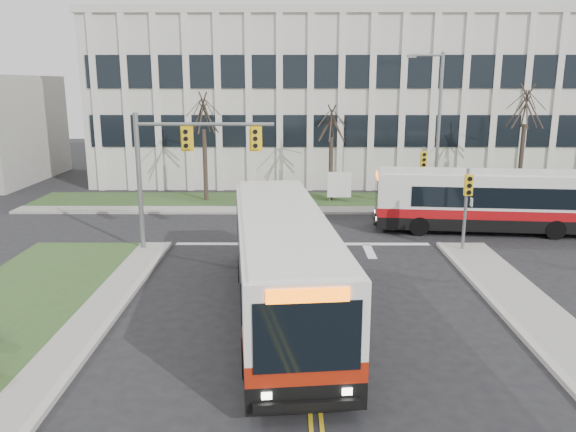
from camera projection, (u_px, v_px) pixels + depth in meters
The scene contains 15 objects.
ground at pixel (308, 313), 18.60m from camera, with size 120.00×120.00×0.00m, color black.
sidewalk_west at pixel (29, 391), 13.74m from camera, with size 1.20×26.00×0.14m, color #9E9B93.
sidewalk_cross at pixel (384, 210), 33.35m from camera, with size 44.00×1.60×0.14m, color #9E9B93.
building_lawn at pixel (377, 201), 36.07m from camera, with size 44.00×5.00×0.12m, color #2D4B20.
office_building at pixel (358, 101), 46.38m from camera, with size 40.00×16.00×12.00m, color silver.
mast_arm_signal at pixel (176, 157), 24.61m from camera, with size 6.11×0.38×6.20m.
signal_pole_near at pixel (467, 198), 24.70m from camera, with size 0.34×0.39×3.80m.
signal_pole_far at pixel (423, 169), 32.97m from camera, with size 0.34×0.39×3.80m.
streetlight at pixel (436, 122), 33.13m from camera, with size 2.15×0.25×9.20m.
directory_sign at pixel (339, 185), 35.34m from camera, with size 1.50×0.12×2.00m.
tree_left at pixel (203, 115), 34.86m from camera, with size 1.80×1.80×7.70m.
tree_mid at pixel (332, 125), 35.17m from camera, with size 1.80×1.80×6.82m.
tree_right at pixel (526, 108), 34.69m from camera, with size 1.80×1.80×8.25m.
bus_main at pixel (282, 266), 18.17m from camera, with size 2.72×12.55×3.35m, color silver, non-canonical shape.
bus_cross at pixel (491, 203), 28.46m from camera, with size 2.49×11.49×3.06m, color silver, non-canonical shape.
Camera 1 is at (-0.58, -17.35, 7.43)m, focal length 35.00 mm.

